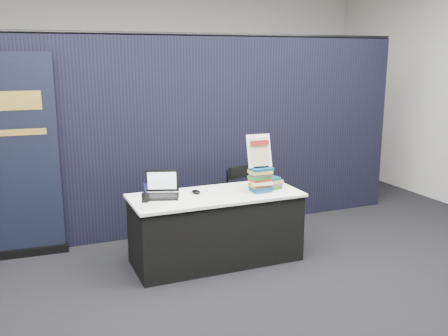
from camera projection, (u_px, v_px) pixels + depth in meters
floor at (237, 281)px, 4.92m from camera, size 8.00×8.00×0.00m
wall_back at (138, 82)px, 8.14m from camera, size 8.00×0.02×3.50m
drape_partition at (184, 137)px, 6.10m from camera, size 6.00×0.08×2.40m
display_table at (216, 228)px, 5.33m from camera, size 1.80×0.75×0.75m
laptop at (160, 191)px, 5.14m from camera, size 0.41×0.39×0.27m
mouse at (196, 192)px, 5.27m from camera, size 0.10×0.14×0.04m
brochure_left at (153, 205)px, 4.87m from camera, size 0.34×0.30×0.00m
brochure_mid at (161, 201)px, 4.98m from camera, size 0.28×0.23×0.00m
brochure_right at (169, 203)px, 4.92m from camera, size 0.33×0.28×0.00m
pen_cup at (145, 198)px, 4.95m from camera, size 0.08×0.08×0.10m
book_stack_tall at (260, 180)px, 5.32m from camera, size 0.22×0.17×0.26m
book_stack_short at (269, 183)px, 5.45m from camera, size 0.26×0.22×0.13m
info_sign at (259, 151)px, 5.28m from camera, size 0.27×0.14×0.36m
pullup_banner at (17, 170)px, 5.33m from camera, size 0.94×0.15×2.22m
stacking_chair at (246, 199)px, 6.04m from camera, size 0.49×0.50×0.86m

